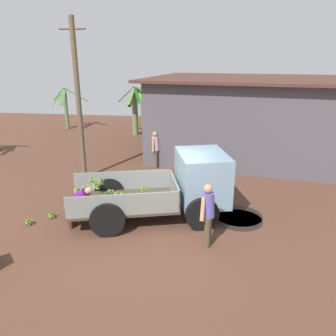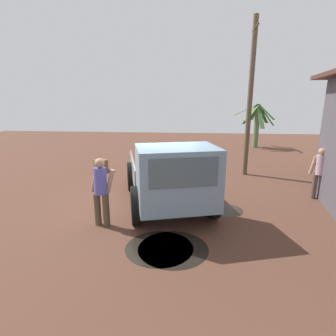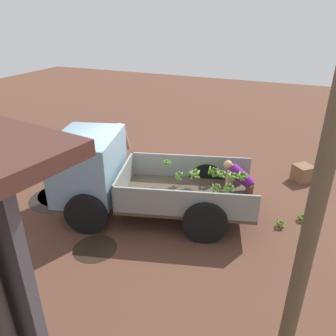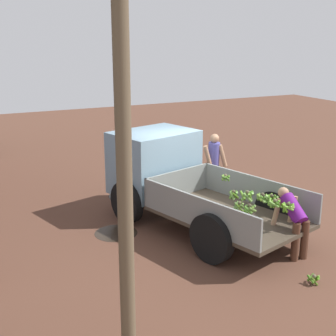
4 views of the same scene
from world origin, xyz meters
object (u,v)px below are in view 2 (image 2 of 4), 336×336
at_px(cargo_truck, 172,178).
at_px(banana_bunch_on_ground_1, 150,169).
at_px(person_bystander_near_shed, 320,171).
at_px(person_foreground_visitor, 101,189).
at_px(banana_bunch_on_ground_0, 160,172).
at_px(person_worker_loading, 145,162).
at_px(utility_pole, 250,99).
at_px(wooden_crate_0, 101,165).

bearing_deg(cargo_truck, banana_bunch_on_ground_1, -179.33).
xyz_separation_m(person_bystander_near_shed, banana_bunch_on_ground_1, (-2.73, -5.78, -0.80)).
bearing_deg(person_foreground_visitor, banana_bunch_on_ground_0, -2.22).
xyz_separation_m(person_worker_loading, person_bystander_near_shed, (1.21, 5.71, 0.13)).
xyz_separation_m(utility_pole, person_foreground_visitor, (5.07, -4.37, -2.15)).
distance_m(utility_pole, wooden_crate_0, 6.84).
bearing_deg(wooden_crate_0, person_bystander_near_shed, 71.88).
height_order(person_foreground_visitor, person_bystander_near_shed, person_foreground_visitor).
bearing_deg(person_worker_loading, person_bystander_near_shed, 79.58).
bearing_deg(person_bystander_near_shed, cargo_truck, 109.41).
relative_size(person_foreground_visitor, banana_bunch_on_ground_0, 7.65).
height_order(person_bystander_near_shed, banana_bunch_on_ground_0, person_bystander_near_shed).
bearing_deg(person_foreground_visitor, person_worker_loading, 1.18).
relative_size(person_worker_loading, banana_bunch_on_ground_0, 5.77).
height_order(person_foreground_visitor, wooden_crate_0, person_foreground_visitor).
xyz_separation_m(utility_pole, person_worker_loading, (1.41, -3.96, -2.32)).
bearing_deg(banana_bunch_on_ground_1, person_foreground_visitor, -3.88).
relative_size(person_bystander_near_shed, wooden_crate_0, 3.28).
xyz_separation_m(cargo_truck, banana_bunch_on_ground_1, (-4.43, -1.32, -0.94)).
relative_size(banana_bunch_on_ground_0, banana_bunch_on_ground_1, 0.90).
xyz_separation_m(utility_pole, wooden_crate_0, (0.01, -6.23, -2.84)).
distance_m(person_bystander_near_shed, banana_bunch_on_ground_1, 6.44).
distance_m(cargo_truck, person_worker_loading, 3.18).
height_order(person_foreground_visitor, banana_bunch_on_ground_1, person_foreground_visitor).
bearing_deg(cargo_truck, utility_pole, 132.03).
bearing_deg(person_bystander_near_shed, banana_bunch_on_ground_0, 65.28).
relative_size(utility_pole, person_bystander_near_shed, 3.77).
distance_m(banana_bunch_on_ground_0, wooden_crate_0, 2.70).
bearing_deg(person_worker_loading, cargo_truck, 24.87).
distance_m(utility_pole, person_foreground_visitor, 7.03).
bearing_deg(cargo_truck, banana_bunch_on_ground_0, 176.04).
bearing_deg(person_foreground_visitor, cargo_truck, -58.07).
bearing_deg(person_worker_loading, utility_pole, 111.16).
xyz_separation_m(banana_bunch_on_ground_1, wooden_crate_0, (0.12, -2.20, 0.15)).
bearing_deg(wooden_crate_0, utility_pole, 90.06).
height_order(person_bystander_near_shed, wooden_crate_0, person_bystander_near_shed).
bearing_deg(banana_bunch_on_ground_0, person_bystander_near_shed, 66.74).
distance_m(cargo_truck, banana_bunch_on_ground_0, 4.17).
height_order(cargo_truck, person_worker_loading, cargo_truck).
distance_m(person_bystander_near_shed, wooden_crate_0, 8.42).
relative_size(banana_bunch_on_ground_1, wooden_crate_0, 0.50).
bearing_deg(utility_pole, banana_bunch_on_ground_1, -91.59).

